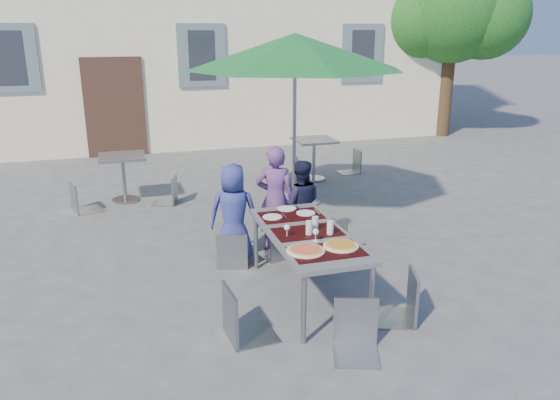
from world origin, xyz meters
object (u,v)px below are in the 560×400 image
object	(u,v)px
child_0	(234,213)
bg_chair_l_1	(300,151)
pizza_near_left	(306,250)
child_2	(300,204)
dining_table	(307,237)
bg_chair_r_0	(168,173)
child_1	(275,199)
chair_2	(328,214)
bg_chair_r_1	(353,148)
bg_chair_l_0	(78,178)
chair_3	(240,282)
chair_4	(405,267)
patio_umbrella	(295,52)
cafe_table_1	(314,151)
chair_0	(232,229)
chair_1	(280,219)
cafe_table_0	(123,169)
pizza_near_right	(341,245)
chair_5	(358,298)

from	to	relation	value
child_0	bg_chair_l_1	bearing A→B (deg)	-103.02
pizza_near_left	child_2	world-z (taller)	child_2
child_2	pizza_near_left	bearing A→B (deg)	87.69
dining_table	bg_chair_r_0	size ratio (longest dim) A/B	2.10
dining_table	bg_chair_r_0	bearing A→B (deg)	105.71
child_1	chair_2	distance (m)	0.74
chair_2	bg_chair_r_1	distance (m)	4.42
bg_chair_l_0	bg_chair_l_1	distance (m)	4.07
chair_3	bg_chair_l_0	xyz separation A→B (m)	(-1.59, 4.38, -0.03)
chair_4	bg_chair_r_1	bearing A→B (deg)	70.50
patio_umbrella	child_1	bearing A→B (deg)	-119.07
child_2	bg_chair_r_0	distance (m)	2.82
pizza_near_left	child_1	size ratio (longest dim) A/B	0.27
chair_4	cafe_table_1	xyz separation A→B (m)	(1.00, 5.21, -0.01)
dining_table	chair_3	xyz separation A→B (m)	(-0.87, -0.61, -0.11)
dining_table	child_1	world-z (taller)	child_1
chair_0	patio_umbrella	world-z (taller)	patio_umbrella
chair_1	cafe_table_1	bearing A→B (deg)	63.13
child_2	bg_chair_r_0	bearing A→B (deg)	-43.24
patio_umbrella	cafe_table_0	bearing A→B (deg)	146.90
bg_chair_r_0	bg_chair_l_1	world-z (taller)	bg_chair_l_1
pizza_near_left	pizza_near_right	size ratio (longest dim) A/B	1.07
pizza_near_left	pizza_near_right	distance (m)	0.37
chair_2	chair_0	bearing A→B (deg)	174.14
child_1	patio_umbrella	bearing A→B (deg)	-96.56
pizza_near_left	bg_chair_l_0	size ratio (longest dim) A/B	0.40
child_0	chair_2	world-z (taller)	child_0
chair_2	cafe_table_0	distance (m)	4.02
pizza_near_left	cafe_table_1	size ratio (longest dim) A/B	0.47
pizza_near_left	patio_umbrella	world-z (taller)	patio_umbrella
chair_3	bg_chair_r_1	bearing A→B (deg)	56.46
chair_2	bg_chair_r_1	world-z (taller)	chair_2
chair_0	bg_chair_l_0	world-z (taller)	bg_chair_l_0
cafe_table_0	child_0	bearing A→B (deg)	-67.23
pizza_near_right	chair_1	world-z (taller)	chair_1
chair_3	chair_4	world-z (taller)	chair_3
cafe_table_1	chair_4	bearing A→B (deg)	-100.85
pizza_near_left	chair_2	world-z (taller)	chair_2
pizza_near_right	pizza_near_left	bearing A→B (deg)	-178.27
pizza_near_right	patio_umbrella	bearing A→B (deg)	80.18
cafe_table_1	bg_chair_r_1	distance (m)	1.00
pizza_near_right	cafe_table_0	distance (m)	5.01
child_0	chair_5	size ratio (longest dim) A/B	1.36
chair_1	bg_chair_r_0	xyz separation A→B (m)	(-1.10, 2.72, -0.01)
bg_chair_r_0	bg_chair_l_1	bearing A→B (deg)	17.73
chair_0	bg_chair_r_1	world-z (taller)	bg_chair_r_1
chair_4	bg_chair_l_0	bearing A→B (deg)	125.39
dining_table	cafe_table_1	distance (m)	4.80
bg_chair_l_1	pizza_near_left	bearing A→B (deg)	-108.55
cafe_table_1	child_0	bearing A→B (deg)	-124.78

